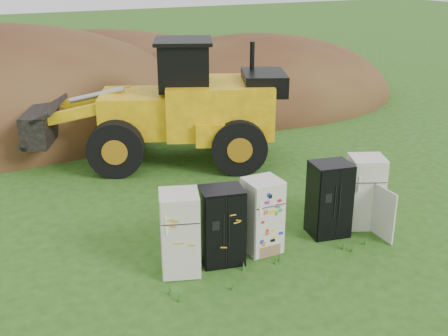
% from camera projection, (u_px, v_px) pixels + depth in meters
% --- Properties ---
extents(ground, '(120.00, 120.00, 0.00)m').
position_uv_depth(ground, '(282.00, 244.00, 12.82)').
color(ground, '#254A13').
rests_on(ground, ground).
extents(fridge_leftmost, '(0.99, 0.97, 1.78)m').
position_uv_depth(fridge_leftmost, '(180.00, 233.00, 11.44)').
color(fridge_leftmost, silver).
rests_on(fridge_leftmost, ground).
extents(fridge_black_side, '(1.01, 0.87, 1.70)m').
position_uv_depth(fridge_black_side, '(222.00, 226.00, 11.84)').
color(fridge_black_side, black).
rests_on(fridge_black_side, ground).
extents(fridge_sticker, '(0.76, 0.70, 1.70)m').
position_uv_depth(fridge_sticker, '(262.00, 215.00, 12.30)').
color(fridge_sticker, silver).
rests_on(fridge_sticker, ground).
extents(fridge_black_right, '(1.01, 0.89, 1.78)m').
position_uv_depth(fridge_black_right, '(329.00, 199.00, 13.04)').
color(fridge_black_right, black).
rests_on(fridge_black_right, ground).
extents(fridge_open_door, '(1.03, 1.00, 1.76)m').
position_uv_depth(fridge_open_door, '(365.00, 192.00, 13.46)').
color(fridge_open_door, silver).
rests_on(fridge_open_door, ground).
extents(wheel_loader, '(8.57, 6.11, 3.84)m').
position_uv_depth(wheel_loader, '(153.00, 102.00, 17.42)').
color(wheel_loader, yellow).
rests_on(wheel_loader, ground).
extents(dirt_mound_right, '(13.96, 10.23, 5.78)m').
position_uv_depth(dirt_mound_right, '(251.00, 98.00, 26.01)').
color(dirt_mound_right, '#402114').
rests_on(dirt_mound_right, ground).
extents(dirt_mound_back, '(16.68, 11.12, 5.57)m').
position_uv_depth(dirt_mound_back, '(88.00, 88.00, 28.02)').
color(dirt_mound_back, '#402114').
rests_on(dirt_mound_back, ground).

